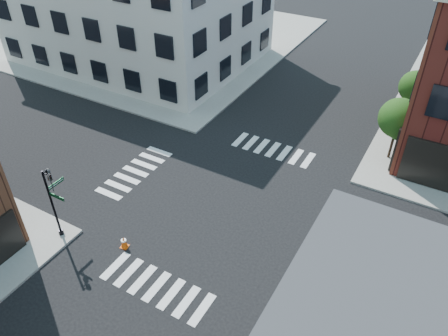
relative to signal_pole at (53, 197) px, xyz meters
The scene contains 7 objects.
ground 9.90m from the signal_pole, 44.81° to the left, with size 120.00×120.00×0.00m, color black.
sidewalk_nw 31.27m from the signal_pole, 117.29° to the left, with size 30.00×30.00×0.15m, color gray.
building_nw 25.92m from the signal_pole, 118.43° to the left, with size 22.00×16.00×11.00m, color beige.
tree_near 21.94m from the signal_pole, 49.38° to the left, with size 2.69×2.69×4.49m.
tree_far 26.78m from the signal_pole, 57.77° to the left, with size 2.43×2.43×4.07m.
signal_pole is the anchor object (origin of this frame).
traffic_cone 4.46m from the signal_pole, 15.31° to the left, with size 0.47×0.47×0.77m.
Camera 1 is at (9.86, -17.41, 17.96)m, focal length 35.00 mm.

